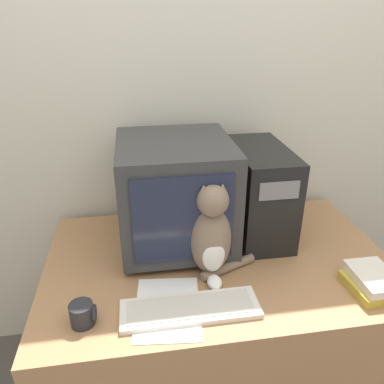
% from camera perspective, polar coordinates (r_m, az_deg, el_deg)
% --- Properties ---
extents(wall_back, '(7.00, 0.05, 2.50)m').
position_cam_1_polar(wall_back, '(1.73, 1.00, 14.10)').
color(wall_back, beige).
rests_on(wall_back, ground_plane).
extents(desk, '(1.34, 0.83, 0.72)m').
position_cam_1_polar(desk, '(1.74, 3.67, -19.71)').
color(desk, '#9E7047').
rests_on(desk, ground_plane).
extents(crt_monitor, '(0.44, 0.46, 0.44)m').
position_cam_1_polar(crt_monitor, '(1.49, -2.50, -0.15)').
color(crt_monitor, '#333333').
rests_on(crt_monitor, desk).
extents(computer_tower, '(0.21, 0.42, 0.38)m').
position_cam_1_polar(computer_tower, '(1.60, 10.10, 0.01)').
color(computer_tower, black).
rests_on(computer_tower, desk).
extents(keyboard, '(0.45, 0.14, 0.02)m').
position_cam_1_polar(keyboard, '(1.27, -0.27, -17.35)').
color(keyboard, silver).
rests_on(keyboard, desk).
extents(cat, '(0.26, 0.22, 0.37)m').
position_cam_1_polar(cat, '(1.34, 2.96, -6.62)').
color(cat, '#7A6651').
rests_on(cat, desk).
extents(book_stack, '(0.17, 0.19, 0.06)m').
position_cam_1_polar(book_stack, '(1.47, 25.83, -12.21)').
color(book_stack, gold).
rests_on(book_stack, desk).
extents(pen, '(0.15, 0.01, 0.01)m').
position_cam_1_polar(pen, '(1.31, -4.47, -15.96)').
color(pen, maroon).
rests_on(pen, desk).
extents(paper_sheet, '(0.24, 0.32, 0.00)m').
position_cam_1_polar(paper_sheet, '(1.29, -3.72, -17.19)').
color(paper_sheet, white).
rests_on(paper_sheet, desk).
extents(mug, '(0.08, 0.07, 0.08)m').
position_cam_1_polar(mug, '(1.26, -16.29, -17.42)').
color(mug, '#232328').
rests_on(mug, desk).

